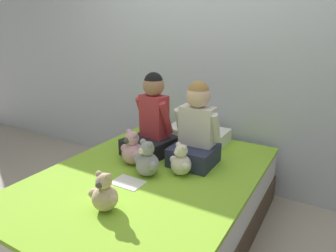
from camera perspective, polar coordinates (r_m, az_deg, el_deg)
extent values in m
plane|color=#B2A899|center=(2.40, -3.24, -19.59)|extent=(14.00, 14.00, 0.00)
cube|color=silver|center=(2.83, 8.41, 13.59)|extent=(8.00, 0.06, 2.50)
cube|color=#473828|center=(2.33, -3.29, -17.37)|extent=(1.39, 1.90, 0.23)
cube|color=silver|center=(2.20, -3.40, -12.44)|extent=(1.36, 1.87, 0.24)
cube|color=#8CC633|center=(2.14, -3.47, -9.37)|extent=(1.37, 1.89, 0.03)
cube|color=black|center=(2.43, -3.49, -3.75)|extent=(0.39, 0.43, 0.13)
cube|color=#B23338|center=(2.39, -2.67, 1.87)|extent=(0.23, 0.16, 0.34)
sphere|color=#9E7051|center=(2.34, -2.76, 7.71)|extent=(0.17, 0.17, 0.17)
sphere|color=black|center=(2.33, -2.77, 8.42)|extent=(0.15, 0.15, 0.15)
cylinder|color=#B23338|center=(2.48, -4.80, 2.58)|extent=(0.08, 0.15, 0.28)
cylinder|color=#B23338|center=(2.31, -0.39, 1.52)|extent=(0.08, 0.15, 0.28)
cube|color=#282D47|center=(2.25, 4.91, -5.53)|extent=(0.32, 0.32, 0.14)
cube|color=silver|center=(2.21, 5.59, 0.01)|extent=(0.25, 0.13, 0.29)
sphere|color=beige|center=(2.16, 5.77, 5.73)|extent=(0.18, 0.18, 0.18)
sphere|color=#A37A42|center=(2.15, 5.80, 6.53)|extent=(0.16, 0.16, 0.16)
cylinder|color=silver|center=(2.27, 2.30, 0.75)|extent=(0.06, 0.13, 0.24)
cylinder|color=silver|center=(2.16, 9.06, -0.39)|extent=(0.06, 0.13, 0.24)
sphere|color=#DBA3B2|center=(2.26, -6.74, -5.17)|extent=(0.17, 0.17, 0.17)
sphere|color=#DBA3B2|center=(2.21, -6.85, -2.33)|extent=(0.10, 0.10, 0.10)
sphere|color=#4C4742|center=(2.19, -7.79, -2.72)|extent=(0.05, 0.05, 0.05)
sphere|color=#DBA3B2|center=(2.23, -7.43, -1.11)|extent=(0.04, 0.04, 0.04)
sphere|color=#DBA3B2|center=(2.17, -6.34, -1.60)|extent=(0.04, 0.04, 0.04)
sphere|color=#DBA3B2|center=(2.30, -8.22, -4.20)|extent=(0.06, 0.06, 0.06)
sphere|color=#DBA3B2|center=(2.18, -5.93, -5.41)|extent=(0.06, 0.06, 0.06)
sphere|color=silver|center=(2.09, 2.50, -7.38)|extent=(0.14, 0.14, 0.14)
sphere|color=silver|center=(2.04, 2.54, -4.75)|extent=(0.09, 0.09, 0.09)
sphere|color=white|center=(2.02, 1.68, -5.11)|extent=(0.04, 0.04, 0.04)
sphere|color=silver|center=(2.05, 2.00, -3.57)|extent=(0.04, 0.04, 0.04)
sphere|color=silver|center=(2.01, 3.12, -4.12)|extent=(0.04, 0.04, 0.04)
sphere|color=silver|center=(2.12, 1.05, -6.39)|extent=(0.06, 0.06, 0.06)
sphere|color=silver|center=(2.02, 3.38, -7.70)|extent=(0.06, 0.06, 0.06)
sphere|color=#939399|center=(2.08, -4.03, -7.27)|extent=(0.16, 0.16, 0.16)
sphere|color=#939399|center=(2.03, -4.10, -4.30)|extent=(0.10, 0.10, 0.10)
sphere|color=white|center=(2.01, -5.04, -4.75)|extent=(0.05, 0.05, 0.05)
sphere|color=#939399|center=(2.04, -4.78, -3.00)|extent=(0.04, 0.04, 0.04)
sphere|color=#939399|center=(1.99, -3.46, -3.55)|extent=(0.04, 0.04, 0.04)
sphere|color=#939399|center=(2.11, -5.73, -6.24)|extent=(0.06, 0.06, 0.06)
sphere|color=#939399|center=(2.00, -2.98, -7.58)|extent=(0.06, 0.06, 0.06)
sphere|color=#D1B78E|center=(1.74, -11.91, -13.26)|extent=(0.15, 0.15, 0.15)
sphere|color=#D1B78E|center=(1.69, -12.14, -10.22)|extent=(0.09, 0.09, 0.09)
sphere|color=#4C4742|center=(1.67, -12.99, -10.88)|extent=(0.04, 0.04, 0.04)
sphere|color=#D1B78E|center=(1.70, -13.08, -8.88)|extent=(0.04, 0.04, 0.04)
sphere|color=#D1B78E|center=(1.66, -11.34, -9.43)|extent=(0.04, 0.04, 0.04)
sphere|color=#D1B78E|center=(1.77, -14.03, -12.30)|extent=(0.06, 0.06, 0.06)
sphere|color=#D1B78E|center=(1.69, -10.41, -13.62)|extent=(0.06, 0.06, 0.06)
cube|color=white|center=(2.73, 5.60, -1.53)|extent=(0.55, 0.29, 0.11)
cube|color=white|center=(2.03, -7.62, -10.60)|extent=(0.21, 0.15, 0.00)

